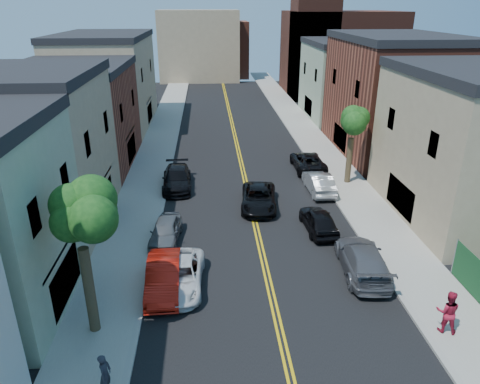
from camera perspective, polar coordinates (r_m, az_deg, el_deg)
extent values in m
cube|color=gray|center=(43.95, -10.69, 5.47)|extent=(3.20, 100.00, 0.15)
cube|color=gray|center=(44.96, 9.84, 5.93)|extent=(3.20, 100.00, 0.15)
cube|color=gray|center=(43.79, -8.40, 5.56)|extent=(0.30, 100.00, 0.15)
cube|color=gray|center=(44.58, 7.64, 5.91)|extent=(0.30, 100.00, 0.15)
cube|color=#998466|center=(30.17, -25.80, 4.27)|extent=(9.00, 10.00, 9.00)
cube|color=brown|center=(40.34, -20.40, 8.65)|extent=(9.00, 12.00, 8.00)
cube|color=#998466|center=(53.53, -16.65, 13.19)|extent=(9.00, 16.00, 9.50)
cube|color=#998466|center=(31.88, 27.97, 4.79)|extent=(9.00, 12.00, 9.00)
cube|color=brown|center=(43.86, 18.82, 11.27)|extent=(9.00, 14.00, 10.00)
cube|color=gray|center=(56.96, 13.41, 13.54)|extent=(9.00, 12.00, 8.50)
cube|color=#4C2319|center=(72.95, 12.55, 16.96)|extent=(16.00, 14.00, 12.00)
cube|color=#4C2319|center=(67.50, 9.56, 20.99)|extent=(6.00, 6.00, 22.00)
cube|color=#998466|center=(84.00, -5.25, 18.11)|extent=(14.00, 8.00, 12.00)
cube|color=brown|center=(88.11, -2.47, 17.75)|extent=(10.00, 8.00, 10.00)
cylinder|color=#332819|center=(19.76, -18.70, -11.81)|extent=(0.44, 0.44, 3.96)
sphere|color=#0F3911|center=(17.75, -20.45, -0.21)|extent=(5.20, 5.20, 5.20)
sphere|color=#0F3911|center=(16.90, -19.57, 2.56)|extent=(3.90, 3.90, 3.90)
sphere|color=#0F3911|center=(18.56, -21.36, -1.10)|extent=(3.64, 3.64, 3.64)
cylinder|color=#332819|center=(35.26, 13.78, 3.96)|extent=(0.44, 0.44, 3.52)
sphere|color=#0F3911|center=(34.27, 14.37, 9.88)|extent=(4.40, 4.40, 4.40)
sphere|color=#0F3911|center=(33.93, 15.40, 11.17)|extent=(3.30, 3.30, 3.30)
sphere|color=#0F3911|center=(34.64, 13.38, 9.36)|extent=(3.08, 3.08, 3.08)
imported|color=red|center=(22.36, -9.76, -10.64)|extent=(1.72, 4.59, 1.50)
imported|color=silver|center=(22.49, -7.67, -10.55)|extent=(2.44, 4.87, 1.32)
imported|color=#585B5F|center=(26.63, -9.50, -4.93)|extent=(1.96, 4.13, 1.36)
imported|color=black|center=(34.16, -8.09, 1.73)|extent=(2.28, 5.26, 1.51)
imported|color=#515359|center=(24.19, 15.43, -8.31)|extent=(2.64, 5.53, 1.56)
imported|color=black|center=(27.87, 10.04, -3.57)|extent=(1.88, 4.27, 1.43)
imported|color=#9CA0A4|center=(33.57, 10.05, 1.20)|extent=(1.68, 4.57, 1.50)
imported|color=black|center=(38.09, 8.68, 3.90)|extent=(2.42, 5.22, 1.45)
imported|color=black|center=(30.58, 2.41, -0.77)|extent=(2.86, 5.27, 1.40)
imported|color=#282830|center=(17.59, -16.86, -21.42)|extent=(0.49, 0.66, 1.64)
imported|color=#A31931|center=(21.14, 25.04, -13.71)|extent=(1.16, 1.04, 1.96)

